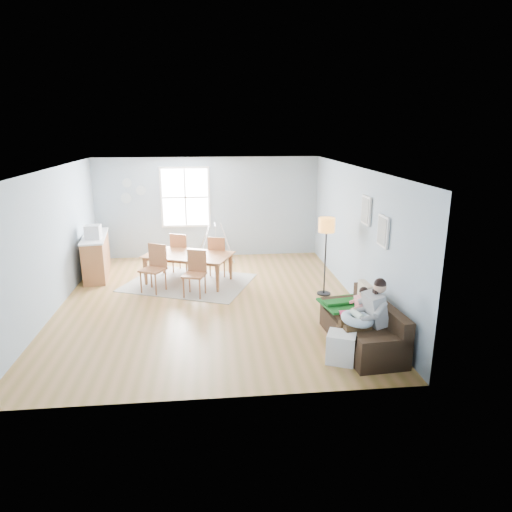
{
  "coord_description": "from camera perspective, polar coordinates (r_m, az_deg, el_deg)",
  "views": [
    {
      "loc": [
        0.03,
        -8.82,
        3.46
      ],
      "look_at": [
        0.92,
        -0.19,
        1.0
      ],
      "focal_mm": 32.0,
      "sensor_mm": 36.0,
      "label": 1
    }
  ],
  "objects": [
    {
      "name": "chair_se",
      "position": [
        9.7,
        -7.58,
        -1.75
      ],
      "size": [
        0.55,
        0.55,
        0.97
      ],
      "color": "brown",
      "rests_on": "rug"
    },
    {
      "name": "room",
      "position": [
        8.88,
        -6.15,
        9.01
      ],
      "size": [
        8.4,
        9.4,
        3.9
      ],
      "color": "olive"
    },
    {
      "name": "window",
      "position": [
        12.43,
        -8.83,
        7.27
      ],
      "size": [
        1.32,
        0.08,
        1.62
      ],
      "color": "silver",
      "rests_on": "room"
    },
    {
      "name": "green_throw",
      "position": [
        8.18,
        11.3,
        -5.87
      ],
      "size": [
        0.98,
        0.87,
        0.04
      ],
      "primitive_type": "cube",
      "rotation": [
        0.0,
        0.0,
        0.18
      ],
      "color": "#166216",
      "rests_on": "sofa"
    },
    {
      "name": "chair_sw",
      "position": [
        10.11,
        -12.51,
        -1.04
      ],
      "size": [
        0.63,
        0.63,
        1.03
      ],
      "color": "brown",
      "rests_on": "rug"
    },
    {
      "name": "wall_plates",
      "position": [
        12.56,
        -15.32,
        7.82
      ],
      "size": [
        0.67,
        0.02,
        0.66
      ],
      "color": "#92A5AF",
      "rests_on": "room"
    },
    {
      "name": "monitor",
      "position": [
        11.11,
        -19.73,
        2.86
      ],
      "size": [
        0.34,
        0.32,
        0.32
      ],
      "color": "silver",
      "rests_on": "counter"
    },
    {
      "name": "father",
      "position": [
        7.34,
        13.59,
        -7.14
      ],
      "size": [
        0.91,
        0.46,
        1.23
      ],
      "color": "#9A9A9D",
      "rests_on": "sofa"
    },
    {
      "name": "baby_swing",
      "position": [
        12.3,
        -5.07,
        1.51
      ],
      "size": [
        0.97,
        0.99,
        0.97
      ],
      "color": "silver",
      "rests_on": "room"
    },
    {
      "name": "pictures",
      "position": [
        8.46,
        14.55,
        4.34
      ],
      "size": [
        0.05,
        1.34,
        0.74
      ],
      "color": "silver",
      "rests_on": "room"
    },
    {
      "name": "infant",
      "position": [
        7.31,
        12.47,
        -7.13
      ],
      "size": [
        0.17,
        0.34,
        0.12
      ],
      "color": "silver",
      "rests_on": "nursing_pillow"
    },
    {
      "name": "toddler",
      "position": [
        7.74,
        12.6,
        -5.97
      ],
      "size": [
        0.48,
        0.23,
        0.75
      ],
      "color": "white",
      "rests_on": "sofa"
    },
    {
      "name": "rug",
      "position": [
        10.64,
        -8.4,
        -3.3
      ],
      "size": [
        3.26,
        2.9,
        0.01
      ],
      "primitive_type": "cube",
      "rotation": [
        0.0,
        0.0,
        -0.39
      ],
      "color": "gray",
      "rests_on": "room"
    },
    {
      "name": "chair_ne",
      "position": [
        10.87,
        -4.75,
        0.31
      ],
      "size": [
        0.57,
        0.57,
        0.98
      ],
      "color": "brown",
      "rests_on": "rug"
    },
    {
      "name": "counter",
      "position": [
        11.58,
        -19.34,
        0.1
      ],
      "size": [
        0.74,
        1.82,
        0.99
      ],
      "color": "#935B30",
      "rests_on": "room"
    },
    {
      "name": "chair_nw",
      "position": [
        11.24,
        -9.38,
        0.73
      ],
      "size": [
        0.59,
        0.59,
        1.0
      ],
      "color": "brown",
      "rests_on": "rug"
    },
    {
      "name": "nursing_pillow",
      "position": [
        7.31,
        12.54,
        -7.69
      ],
      "size": [
        0.54,
        0.53,
        0.21
      ],
      "primitive_type": "torus",
      "rotation": [
        0.0,
        0.14,
        -0.03
      ],
      "color": "silver",
      "rests_on": "father"
    },
    {
      "name": "floor_lamp",
      "position": [
        9.54,
        8.8,
        3.03
      ],
      "size": [
        0.33,
        0.33,
        1.66
      ],
      "color": "black",
      "rests_on": "room"
    },
    {
      "name": "storage_cube",
      "position": [
        7.18,
        10.54,
        -11.18
      ],
      "size": [
        0.53,
        0.51,
        0.47
      ],
      "color": "silver",
      "rests_on": "room"
    },
    {
      "name": "sofa",
      "position": [
        7.76,
        13.41,
        -8.94
      ],
      "size": [
        0.95,
        1.93,
        0.76
      ],
      "color": "black",
      "rests_on": "room"
    },
    {
      "name": "beige_pillow",
      "position": [
        8.09,
        13.49,
        -4.76
      ],
      "size": [
        0.14,
        0.43,
        0.43
      ],
      "primitive_type": "cube",
      "rotation": [
        0.0,
        0.0,
        0.05
      ],
      "color": "#C8B399",
      "rests_on": "sofa"
    },
    {
      "name": "dining_table",
      "position": [
        10.53,
        -8.47,
        -1.59
      ],
      "size": [
        2.18,
        1.71,
        0.68
      ],
      "primitive_type": "imported",
      "rotation": [
        0.0,
        0.0,
        -0.38
      ],
      "color": "#935B30",
      "rests_on": "rug"
    }
  ]
}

